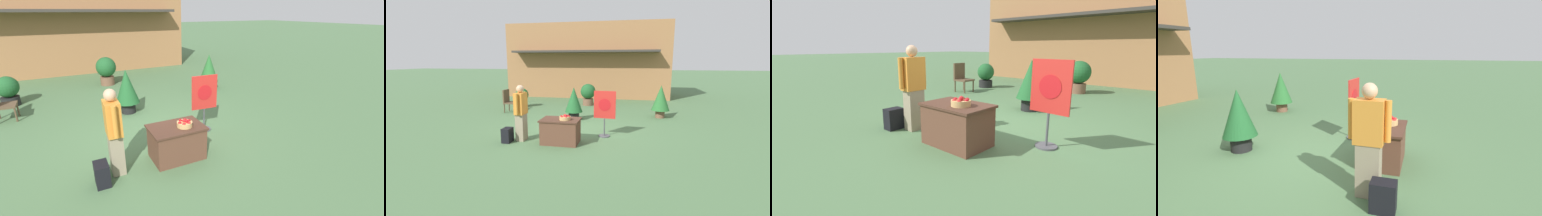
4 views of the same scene
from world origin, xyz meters
The scene contains 8 objects.
ground_plane centered at (0.00, 0.00, 0.00)m, with size 120.00×120.00×0.00m, color #4C7047.
display_table centered at (-0.06, -1.35, 0.35)m, with size 1.10×0.76×0.70m.
apple_basket centered at (0.10, -1.42, 0.77)m, with size 0.31×0.31×0.16m.
person_visitor centered at (-1.27, -1.32, 0.84)m, with size 0.27×0.61×1.65m.
backpack centered at (-1.59, -1.59, 0.21)m, with size 0.24×0.34×0.42m.
poster_board centered at (1.11, -0.45, 0.81)m, with size 0.67×0.36×1.43m.
potted_plant_near_left centered at (-0.33, 1.63, 0.74)m, with size 0.70×0.70×1.31m.
potted_plant_far_left centered at (3.10, 2.72, 0.78)m, with size 0.73×0.73×1.35m.
Camera 4 is at (-4.59, -2.02, 2.06)m, focal length 24.00 mm.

